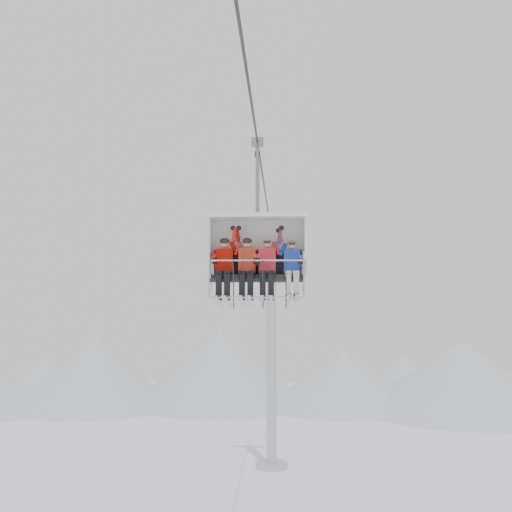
{
  "coord_description": "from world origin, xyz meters",
  "views": [
    {
      "loc": [
        0.59,
        -14.72,
        9.37
      ],
      "look_at": [
        0.0,
        0.0,
        10.4
      ],
      "focal_mm": 45.0,
      "sensor_mm": 36.0,
      "label": 1
    }
  ],
  "objects_px": {
    "lift_tower_right": "(271,364)",
    "chairlift_carrier": "(258,248)",
    "skier_center_right": "(267,266)",
    "skier_center_left": "(247,266)",
    "skier_far_left": "(224,266)",
    "skier_far_right": "(292,267)"
  },
  "relations": [
    {
      "from": "skier_far_left",
      "to": "lift_tower_right",
      "type": "bearing_deg",
      "value": 87.84
    },
    {
      "from": "chairlift_carrier",
      "to": "skier_center_left",
      "type": "height_order",
      "value": "chairlift_carrier"
    },
    {
      "from": "chairlift_carrier",
      "to": "skier_far_left",
      "type": "height_order",
      "value": "chairlift_carrier"
    },
    {
      "from": "skier_far_left",
      "to": "skier_center_right",
      "type": "relative_size",
      "value": 1.0
    },
    {
      "from": "skier_center_left",
      "to": "skier_far_right",
      "type": "height_order",
      "value": "skier_center_left"
    },
    {
      "from": "chairlift_carrier",
      "to": "skier_center_right",
      "type": "distance_m",
      "value": 0.61
    },
    {
      "from": "skier_far_left",
      "to": "skier_center_right",
      "type": "distance_m",
      "value": 1.04
    },
    {
      "from": "skier_center_left",
      "to": "lift_tower_right",
      "type": "bearing_deg",
      "value": 89.33
    },
    {
      "from": "skier_center_left",
      "to": "chairlift_carrier",
      "type": "bearing_deg",
      "value": 50.62
    },
    {
      "from": "skier_far_left",
      "to": "skier_far_right",
      "type": "distance_m",
      "value": 1.64
    },
    {
      "from": "skier_center_right",
      "to": "chairlift_carrier",
      "type": "bearing_deg",
      "value": 128.4
    },
    {
      "from": "chairlift_carrier",
      "to": "skier_center_right",
      "type": "bearing_deg",
      "value": -51.6
    },
    {
      "from": "chairlift_carrier",
      "to": "skier_far_left",
      "type": "xyz_separation_m",
      "value": [
        -0.8,
        -0.3,
        -0.47
      ]
    },
    {
      "from": "lift_tower_right",
      "to": "skier_center_right",
      "type": "relative_size",
      "value": 7.99
    },
    {
      "from": "lift_tower_right",
      "to": "chairlift_carrier",
      "type": "relative_size",
      "value": 3.38
    },
    {
      "from": "chairlift_carrier",
      "to": "skier_far_right",
      "type": "xyz_separation_m",
      "value": [
        0.84,
        -0.31,
        -0.49
      ]
    },
    {
      "from": "lift_tower_right",
      "to": "skier_far_left",
      "type": "height_order",
      "value": "lift_tower_right"
    },
    {
      "from": "skier_center_left",
      "to": "skier_far_right",
      "type": "relative_size",
      "value": 1.0
    },
    {
      "from": "skier_center_left",
      "to": "skier_far_left",
      "type": "bearing_deg",
      "value": 180.0
    },
    {
      "from": "skier_far_left",
      "to": "skier_center_right",
      "type": "bearing_deg",
      "value": 0.0
    },
    {
      "from": "skier_center_right",
      "to": "skier_far_left",
      "type": "bearing_deg",
      "value": 180.0
    },
    {
      "from": "chairlift_carrier",
      "to": "skier_center_left",
      "type": "distance_m",
      "value": 0.61
    }
  ]
}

